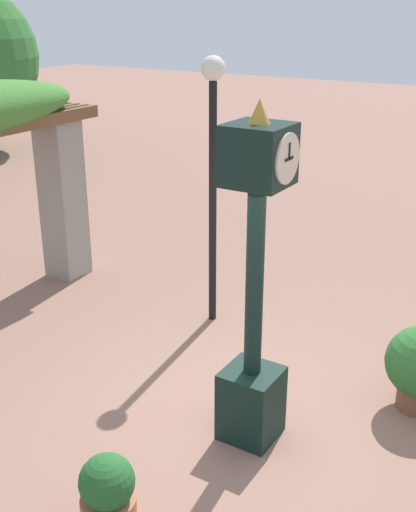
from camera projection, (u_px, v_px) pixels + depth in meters
ground_plane at (240, 409)px, 6.84m from camera, size 60.00×60.00×0.00m
pedestal_clock at (254, 300)px, 5.91m from camera, size 0.53×0.57×3.32m
potted_plant_far_left at (108, 493)px, 5.21m from camera, size 0.46×0.46×0.68m
lamp_post at (213, 147)px, 7.95m from camera, size 0.30×0.30×3.47m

